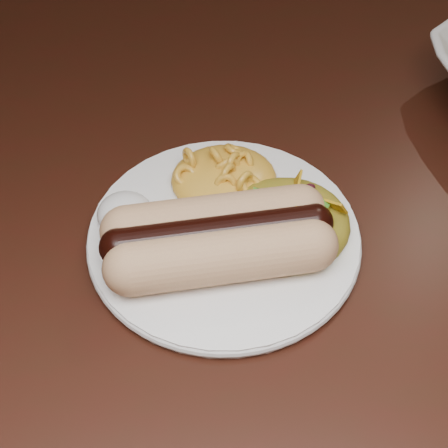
{
  "coord_description": "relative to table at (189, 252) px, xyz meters",
  "views": [
    {
      "loc": [
        -0.01,
        -0.42,
        1.18
      ],
      "look_at": [
        0.03,
        -0.07,
        0.77
      ],
      "focal_mm": 55.0,
      "sensor_mm": 36.0,
      "label": 1
    }
  ],
  "objects": [
    {
      "name": "table",
      "position": [
        0.0,
        0.0,
        0.0
      ],
      "size": [
        1.6,
        0.9,
        0.75
      ],
      "color": "black",
      "rests_on": "floor"
    },
    {
      "name": "hotdog",
      "position": [
        0.02,
        -0.09,
        0.13
      ],
      "size": [
        0.15,
        0.08,
        0.04
      ],
      "rotation": [
        0.0,
        0.0,
        0.07
      ],
      "color": "tan",
      "rests_on": "plate"
    },
    {
      "name": "taco_salad",
      "position": [
        0.08,
        -0.07,
        0.12
      ],
      "size": [
        0.1,
        0.1,
        0.05
      ],
      "rotation": [
        0.0,
        0.0,
        0.16
      ],
      "color": "#BE7326",
      "rests_on": "plate"
    },
    {
      "name": "sour_cream",
      "position": [
        -0.05,
        -0.05,
        0.12
      ],
      "size": [
        0.05,
        0.05,
        0.03
      ],
      "primitive_type": "ellipsoid",
      "rotation": [
        0.0,
        0.0,
        -0.13
      ],
      "color": "white",
      "rests_on": "plate"
    },
    {
      "name": "plate",
      "position": [
        0.03,
        -0.07,
        0.1
      ],
      "size": [
        0.26,
        0.26,
        0.01
      ],
      "primitive_type": "cylinder",
      "rotation": [
        0.0,
        0.0,
        -0.24
      ],
      "color": "white",
      "rests_on": "table"
    },
    {
      "name": "mac_and_cheese",
      "position": [
        0.03,
        -0.01,
        0.12
      ],
      "size": [
        0.11,
        0.1,
        0.03
      ],
      "primitive_type": "ellipsoid",
      "rotation": [
        0.0,
        0.0,
        0.2
      ],
      "color": "gold",
      "rests_on": "plate"
    }
  ]
}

